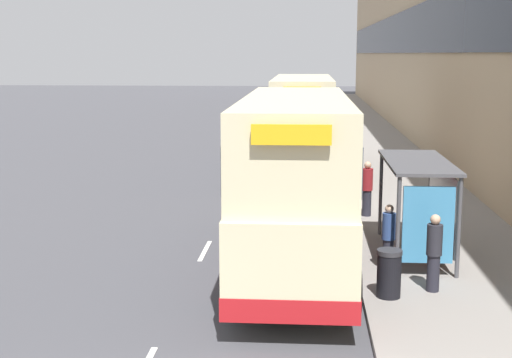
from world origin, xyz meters
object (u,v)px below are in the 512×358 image
Objects in this scene: double_decker_bus_near at (295,178)px; litter_bin at (389,273)px; bus_shelter at (425,192)px; car_0 at (306,99)px; pedestrian_1 at (434,252)px; car_1 at (312,115)px; pedestrian_2 at (388,237)px; pedestrian_at_shelter at (367,188)px; double_decker_bus_ahead at (303,123)px.

double_decker_bus_near is 3.61m from litter_bin.
bus_shelter is 53.22m from car_0.
bus_shelter is 2.41× the size of pedestrian_1.
car_1 is 2.54× the size of pedestrian_1.
pedestrian_1 is 1.18m from litter_bin.
double_decker_bus_near is (-3.30, -0.64, 0.41)m from bus_shelter.
car_1 is 37.53m from pedestrian_1.
double_decker_bus_near is 6.28× the size of pedestrian_2.
car_1 is at bearing 92.15° from litter_bin.
double_decker_bus_near is 3.90m from pedestrian_1.
double_decker_bus_near reaches higher than litter_bin.
double_decker_bus_near is 5.76× the size of pedestrian_at_shelter.
car_1 is (0.65, 35.44, -1.41)m from double_decker_bus_near.
bus_shelter is 2.80m from pedestrian_1.
pedestrian_1 is (3.01, -16.25, -1.26)m from double_decker_bus_ahead.
bus_shelter reaches higher than car_1.
pedestrian_1 is at bearing -94.34° from bus_shelter.
double_decker_bus_near is at bearing 166.47° from pedestrian_2.
pedestrian_2 is (0.03, -5.91, -0.08)m from pedestrian_at_shelter.
double_decker_bus_near is at bearing -91.06° from car_1.
double_decker_bus_ahead is 5.76× the size of pedestrian_at_shelter.
double_decker_bus_ahead is 6.27× the size of pedestrian_2.
pedestrian_2 reaches higher than car_1.
bus_shelter reaches higher than pedestrian_at_shelter.
car_0 is 2.52× the size of pedestrian_1.
bus_shelter is at bearing -85.66° from car_1.
pedestrian_2 is at bearing -130.96° from bus_shelter.
litter_bin is (2.08, -2.48, -1.61)m from double_decker_bus_near.
double_decker_bus_ahead is at bearing 98.42° from pedestrian_2.
bus_shelter is 0.95× the size of car_1.
car_0 is (0.19, 53.76, -1.39)m from double_decker_bus_near.
pedestrian_2 is (2.08, -54.30, 0.08)m from car_0.
pedestrian_2 is 1.96m from litter_bin.
bus_shelter is 2.57× the size of pedestrian_2.
pedestrian_at_shelter reaches higher than car_1.
pedestrian_2 is (-1.03, -1.18, -0.90)m from bus_shelter.
pedestrian_at_shelter is at bearing 88.80° from litter_bin.
pedestrian_at_shelter reaches higher than pedestrian_1.
pedestrian_at_shelter is 1.70× the size of litter_bin.
car_1 reaches higher than litter_bin.
double_decker_bus_ahead reaches higher than pedestrian_at_shelter.
pedestrian_1 reaches higher than litter_bin.
bus_shelter is 13.97m from double_decker_bus_ahead.
litter_bin is (1.99, -16.71, -1.61)m from double_decker_bus_ahead.
double_decker_bus_near reaches higher than pedestrian_2.
double_decker_bus_near is 2.33× the size of car_1.
pedestrian_2 is at bearing -81.58° from double_decker_bus_ahead.
double_decker_bus_ahead is at bearing 103.31° from bus_shelter.
double_decker_bus_ahead is at bearing 89.68° from double_decker_bus_near.
pedestrian_1 is (-0.20, -2.66, -0.85)m from bus_shelter.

